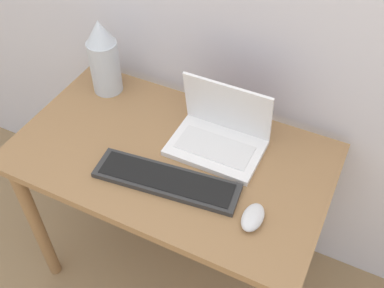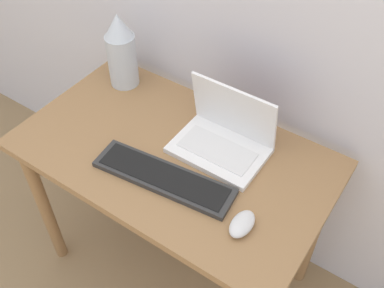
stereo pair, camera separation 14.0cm
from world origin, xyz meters
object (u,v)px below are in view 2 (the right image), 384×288
object	(u,v)px
keyboard	(164,177)
vase	(121,51)
laptop	(224,136)
mouse	(242,224)

from	to	relation	value
keyboard	vase	bearing A→B (deg)	143.44
laptop	mouse	size ratio (longest dim) A/B	2.91
mouse	keyboard	bearing A→B (deg)	176.45
keyboard	mouse	distance (m)	0.30
keyboard	vase	world-z (taller)	vase
mouse	laptop	bearing A→B (deg)	130.83
vase	keyboard	bearing A→B (deg)	-36.56
keyboard	mouse	size ratio (longest dim) A/B	4.52
keyboard	mouse	world-z (taller)	mouse
keyboard	mouse	bearing A→B (deg)	-3.55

